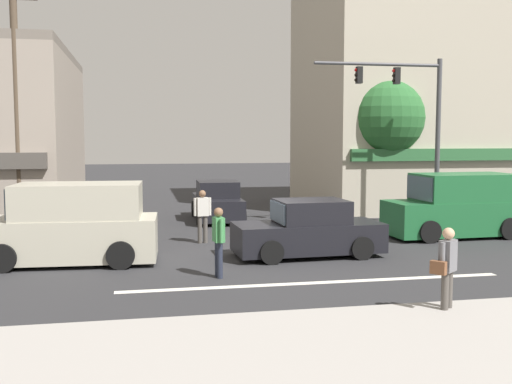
# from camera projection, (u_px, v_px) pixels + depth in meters

# --- Properties ---
(ground_plane) EXTENTS (120.00, 120.00, 0.00)m
(ground_plane) POSITION_uv_depth(u_px,v_px,m) (280.00, 254.00, 17.08)
(ground_plane) COLOR #2B2B2D
(lane_marking_stripe) EXTENTS (9.00, 0.24, 0.01)m
(lane_marking_stripe) POSITION_uv_depth(u_px,v_px,m) (316.00, 283.00, 13.66)
(lane_marking_stripe) COLOR silver
(lane_marking_stripe) RESTS_ON ground
(sidewalk_curb) EXTENTS (40.00, 5.00, 0.16)m
(sidewalk_curb) POSITION_uv_depth(u_px,v_px,m) (415.00, 359.00, 8.77)
(sidewalk_curb) COLOR #9E9993
(sidewalk_curb) RESTS_ON ground
(building_right_corner) EXTENTS (12.57, 8.74, 11.59)m
(building_right_corner) POSITION_uv_depth(u_px,v_px,m) (437.00, 87.00, 29.24)
(building_right_corner) COLOR #B7AD99
(building_right_corner) RESTS_ON ground
(street_tree) EXTENTS (3.24, 3.24, 5.76)m
(street_tree) POSITION_uv_depth(u_px,v_px,m) (386.00, 118.00, 25.06)
(street_tree) COLOR #4C3823
(street_tree) RESTS_ON ground
(utility_pole_near_left) EXTENTS (1.40, 0.22, 7.92)m
(utility_pole_near_left) POSITION_uv_depth(u_px,v_px,m) (17.00, 111.00, 18.35)
(utility_pole_near_left) COLOR brown
(utility_pole_near_left) RESTS_ON ground
(utility_pole_far_right) EXTENTS (1.40, 0.22, 7.85)m
(utility_pole_far_right) POSITION_uv_depth(u_px,v_px,m) (408.00, 121.00, 27.15)
(utility_pole_far_right) COLOR brown
(utility_pole_far_right) RESTS_ON ground
(traffic_light_mast) EXTENTS (4.89, 0.26, 6.20)m
(traffic_light_mast) POSITION_uv_depth(u_px,v_px,m) (414.00, 114.00, 22.02)
(traffic_light_mast) COLOR #47474C
(traffic_light_mast) RESTS_ON ground
(sedan_crossing_leftbound) EXTENTS (4.17, 2.02, 1.58)m
(sedan_crossing_leftbound) POSITION_uv_depth(u_px,v_px,m) (308.00, 231.00, 16.70)
(sedan_crossing_leftbound) COLOR black
(sedan_crossing_leftbound) RESTS_ON ground
(sedan_approaching_near) EXTENTS (1.94, 4.13, 1.58)m
(sedan_approaching_near) POSITION_uv_depth(u_px,v_px,m) (217.00, 202.00, 24.04)
(sedan_approaching_near) COLOR black
(sedan_approaching_near) RESTS_ON ground
(van_crossing_center) EXTENTS (4.70, 2.25, 2.11)m
(van_crossing_center) POSITION_uv_depth(u_px,v_px,m) (72.00, 226.00, 15.71)
(van_crossing_center) COLOR #B7B29E
(van_crossing_center) RESTS_ON ground
(van_waiting_far) EXTENTS (4.66, 2.15, 2.11)m
(van_waiting_far) POSITION_uv_depth(u_px,v_px,m) (458.00, 207.00, 19.94)
(van_waiting_far) COLOR #1E6033
(van_waiting_far) RESTS_ON ground
(pedestrian_foreground_with_bag) EXTENTS (0.64, 0.51, 1.67)m
(pedestrian_foreground_with_bag) POSITION_uv_depth(u_px,v_px,m) (447.00, 267.00, 10.97)
(pedestrian_foreground_with_bag) COLOR #4C4742
(pedestrian_foreground_with_bag) RESTS_ON ground
(pedestrian_mid_crossing) EXTENTS (0.56, 0.27, 1.67)m
(pedestrian_mid_crossing) POSITION_uv_depth(u_px,v_px,m) (202.00, 213.00, 18.74)
(pedestrian_mid_crossing) COLOR #4C4742
(pedestrian_mid_crossing) RESTS_ON ground
(pedestrian_far_side) EXTENTS (0.27, 0.57, 1.67)m
(pedestrian_far_side) POSITION_uv_depth(u_px,v_px,m) (219.00, 238.00, 14.10)
(pedestrian_far_side) COLOR #232838
(pedestrian_far_side) RESTS_ON ground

